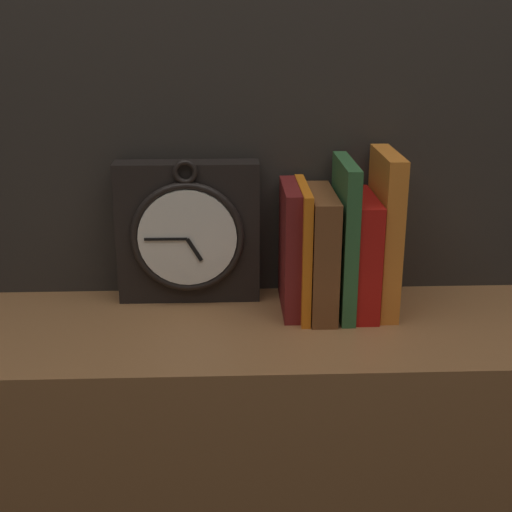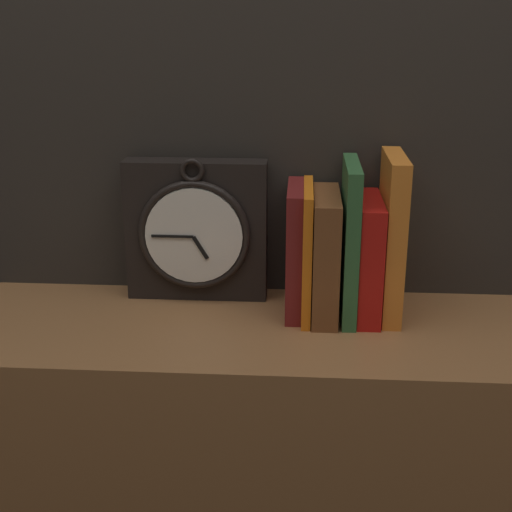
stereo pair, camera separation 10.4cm
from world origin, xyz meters
name	(u,v)px [view 1 (the left image)]	position (x,y,z in m)	size (l,w,h in m)	color
wall_back	(252,57)	(0.00, 0.18, 1.30)	(6.00, 0.05, 2.60)	#2D2823
clock	(188,233)	(-0.10, 0.11, 1.03)	(0.23, 0.06, 0.24)	black
book_slot0_maroon	(290,248)	(0.06, 0.07, 1.02)	(0.02, 0.14, 0.20)	maroon
book_slot1_orange	(302,249)	(0.07, 0.06, 1.02)	(0.01, 0.16, 0.20)	orange
book_slot2_brown	(320,252)	(0.10, 0.06, 1.01)	(0.04, 0.16, 0.19)	brown
book_slot3_green	(344,237)	(0.14, 0.06, 1.04)	(0.02, 0.16, 0.24)	#316133
book_slot4_red	(362,253)	(0.17, 0.07, 1.01)	(0.04, 0.15, 0.18)	red
book_slot5_orange	(384,232)	(0.20, 0.07, 1.04)	(0.03, 0.15, 0.25)	orange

